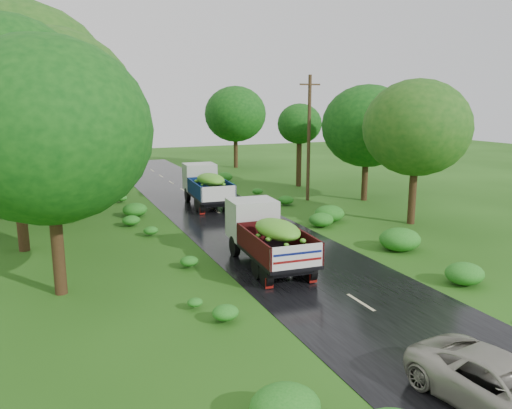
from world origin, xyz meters
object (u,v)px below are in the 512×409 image
truck_near (266,233)px  truck_far (206,184)px  car (505,388)px  utility_pole (309,137)px

truck_near → truck_far: truck_far is taller
car → utility_pole: bearing=64.5°
truck_near → utility_pole: bearing=57.6°
truck_near → truck_far: size_ratio=0.97×
utility_pole → car: bearing=-106.2°
truck_far → car: 24.41m
truck_near → truck_far: (1.34, 12.82, 0.05)m
truck_near → truck_far: 12.89m
truck_far → utility_pole: bearing=-5.2°
truck_near → utility_pole: size_ratio=0.71×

